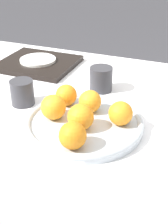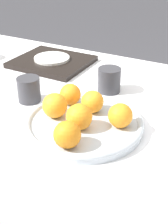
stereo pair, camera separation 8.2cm
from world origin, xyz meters
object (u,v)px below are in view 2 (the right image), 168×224
(cup_0, at_px, (29,89))
(serving_tray, at_px, (52,62))
(orange_2, at_px, (70,94))
(orange_5, at_px, (67,135))
(side_plate, at_px, (52,58))
(cup_1, at_px, (109,80))
(fruit_platter, at_px, (84,123))
(orange_4, at_px, (79,117))
(orange_1, at_px, (55,105))
(orange_3, at_px, (120,116))
(orange_0, at_px, (92,102))

(cup_0, bearing_deg, serving_tray, 110.73)
(orange_2, height_order, orange_5, orange_5)
(side_plate, distance_m, cup_1, 0.32)
(fruit_platter, height_order, side_plate, side_plate)
(serving_tray, distance_m, cup_0, 0.32)
(orange_2, bearing_deg, side_plate, 131.95)
(orange_4, bearing_deg, orange_1, 166.89)
(orange_4, bearing_deg, orange_3, 33.61)
(fruit_platter, height_order, orange_4, orange_4)
(orange_5, relative_size, serving_tray, 0.23)
(orange_0, bearing_deg, cup_1, 99.36)
(orange_0, bearing_deg, orange_3, -18.86)
(cup_1, bearing_deg, fruit_platter, -81.63)
(orange_2, distance_m, cup_1, 0.18)
(orange_1, height_order, cup_1, orange_1)
(side_plate, bearing_deg, fruit_platter, -46.24)
(orange_5, distance_m, cup_0, 0.30)
(orange_5, xyz_separation_m, cup_0, (-0.24, 0.17, -0.01))
(orange_3, height_order, orange_4, orange_4)
(orange_2, relative_size, orange_3, 0.97)
(cup_1, bearing_deg, orange_5, -81.48)
(serving_tray, bearing_deg, orange_1, -55.17)
(orange_0, bearing_deg, orange_5, -82.34)
(serving_tray, relative_size, side_plate, 2.03)
(orange_1, xyz_separation_m, orange_3, (0.18, 0.04, -0.00))
(fruit_platter, relative_size, orange_4, 4.68)
(fruit_platter, height_order, orange_2, orange_2)
(orange_5, bearing_deg, orange_4, 99.69)
(orange_0, xyz_separation_m, cup_1, (-0.03, 0.18, -0.01))
(fruit_platter, distance_m, serving_tray, 0.49)
(orange_1, distance_m, serving_tray, 0.45)
(orange_0, xyz_separation_m, orange_2, (-0.08, 0.01, -0.00))
(orange_0, distance_m, orange_1, 0.11)
(orange_4, xyz_separation_m, serving_tray, (-0.34, 0.39, -0.04))
(orange_5, relative_size, cup_0, 0.86)
(orange_1, height_order, orange_4, same)
(fruit_platter, relative_size, serving_tray, 1.12)
(orange_2, distance_m, cup_0, 0.14)
(orange_0, relative_size, orange_3, 0.98)
(orange_0, xyz_separation_m, serving_tray, (-0.33, 0.29, -0.04))
(orange_3, height_order, serving_tray, orange_3)
(orange_2, xyz_separation_m, orange_3, (0.18, -0.04, 0.00))
(orange_0, height_order, orange_5, orange_5)
(orange_5, bearing_deg, cup_1, 98.52)
(orange_2, distance_m, serving_tray, 0.38)
(serving_tray, bearing_deg, orange_3, -37.20)
(fruit_platter, xyz_separation_m, side_plate, (-0.34, 0.35, 0.01))
(orange_1, xyz_separation_m, orange_5, (0.10, -0.10, -0.00))
(orange_2, bearing_deg, orange_5, -61.22)
(fruit_platter, xyz_separation_m, orange_2, (-0.08, 0.07, 0.04))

